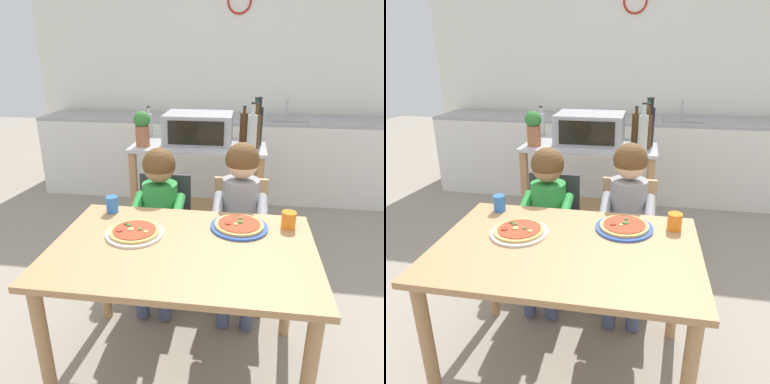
% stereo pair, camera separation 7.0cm
% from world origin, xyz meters
% --- Properties ---
extents(ground_plane, '(11.86, 11.86, 0.00)m').
position_xyz_m(ground_plane, '(0.00, 1.19, 0.00)').
color(ground_plane, gray).
extents(back_wall_tiled, '(4.50, 0.14, 2.70)m').
position_xyz_m(back_wall_tiled, '(0.00, 3.02, 1.35)').
color(back_wall_tiled, white).
rests_on(back_wall_tiled, ground).
extents(kitchen_counter, '(4.05, 0.60, 1.09)m').
position_xyz_m(kitchen_counter, '(0.00, 2.61, 0.44)').
color(kitchen_counter, silver).
rests_on(kitchen_counter, ground).
extents(kitchen_island_cart, '(1.04, 0.57, 0.89)m').
position_xyz_m(kitchen_island_cart, '(-0.09, 1.38, 0.59)').
color(kitchen_island_cart, '#B7BABF').
rests_on(kitchen_island_cart, ground).
extents(toaster_oven, '(0.53, 0.39, 0.23)m').
position_xyz_m(toaster_oven, '(-0.10, 1.40, 1.01)').
color(toaster_oven, '#999BA0').
rests_on(toaster_oven, kitchen_island_cart).
extents(bottle_dark_olive_oil, '(0.07, 0.07, 0.25)m').
position_xyz_m(bottle_dark_olive_oil, '(-0.56, 1.59, 0.99)').
color(bottle_dark_olive_oil, '#ADB7B2').
rests_on(bottle_dark_olive_oil, kitchen_island_cart).
extents(bottle_tall_green_wine, '(0.06, 0.06, 0.33)m').
position_xyz_m(bottle_tall_green_wine, '(0.34, 1.30, 1.03)').
color(bottle_tall_green_wine, '#4C2D14').
rests_on(bottle_tall_green_wine, kitchen_island_cart).
extents(bottle_brown_beer, '(0.06, 0.06, 0.28)m').
position_xyz_m(bottle_brown_beer, '(0.25, 1.51, 1.01)').
color(bottle_brown_beer, '#4C2D14').
rests_on(bottle_brown_beer, kitchen_island_cart).
extents(bottle_clear_vinegar, '(0.06, 0.06, 0.37)m').
position_xyz_m(bottle_clear_vinegar, '(0.36, 1.39, 1.05)').
color(bottle_clear_vinegar, black).
rests_on(bottle_clear_vinegar, kitchen_island_cart).
extents(bottle_slim_sauce, '(0.07, 0.07, 0.35)m').
position_xyz_m(bottle_slim_sauce, '(0.34, 1.53, 1.04)').
color(bottle_slim_sauce, '#1E4723').
rests_on(bottle_slim_sauce, kitchen_island_cart).
extents(bottle_squat_spirits, '(0.07, 0.07, 0.36)m').
position_xyz_m(bottle_squat_spirits, '(0.31, 1.18, 1.03)').
color(bottle_squat_spirits, '#ADB7B2').
rests_on(bottle_squat_spirits, kitchen_island_cart).
extents(potted_herb_plant, '(0.13, 0.13, 0.27)m').
position_xyz_m(potted_herb_plant, '(-0.51, 1.23, 1.04)').
color(potted_herb_plant, '#9E5B3D').
rests_on(potted_herb_plant, kitchen_island_cart).
extents(dining_table, '(1.21, 0.81, 0.74)m').
position_xyz_m(dining_table, '(0.00, 0.00, 0.63)').
color(dining_table, '#AD7F51').
rests_on(dining_table, ground).
extents(dining_chair_left, '(0.36, 0.36, 0.81)m').
position_xyz_m(dining_chair_left, '(-0.25, 0.69, 0.48)').
color(dining_chair_left, '#333338').
rests_on(dining_chair_left, ground).
extents(dining_chair_right, '(0.36, 0.36, 0.81)m').
position_xyz_m(dining_chair_right, '(0.25, 0.68, 0.48)').
color(dining_chair_right, tan).
rests_on(dining_chair_right, ground).
extents(child_in_green_shirt, '(0.32, 0.42, 1.02)m').
position_xyz_m(child_in_green_shirt, '(-0.25, 0.57, 0.67)').
color(child_in_green_shirt, '#424C6B').
rests_on(child_in_green_shirt, ground).
extents(child_in_grey_shirt, '(0.32, 0.42, 1.07)m').
position_xyz_m(child_in_grey_shirt, '(0.25, 0.56, 0.70)').
color(child_in_grey_shirt, '#424C6B').
rests_on(child_in_grey_shirt, ground).
extents(pizza_plate_white, '(0.28, 0.28, 0.03)m').
position_xyz_m(pizza_plate_white, '(-0.25, 0.08, 0.76)').
color(pizza_plate_white, white).
rests_on(pizza_plate_white, dining_table).
extents(pizza_plate_blue_rimmed, '(0.29, 0.29, 0.03)m').
position_xyz_m(pizza_plate_blue_rimmed, '(0.25, 0.22, 0.76)').
color(pizza_plate_blue_rimmed, '#3356B7').
rests_on(pizza_plate_blue_rimmed, dining_table).
extents(drinking_cup_orange, '(0.07, 0.07, 0.09)m').
position_xyz_m(drinking_cup_orange, '(0.50, 0.26, 0.79)').
color(drinking_cup_orange, orange).
rests_on(drinking_cup_orange, dining_table).
extents(drinking_cup_blue, '(0.07, 0.07, 0.09)m').
position_xyz_m(drinking_cup_blue, '(-0.45, 0.32, 0.79)').
color(drinking_cup_blue, blue).
rests_on(drinking_cup_blue, dining_table).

